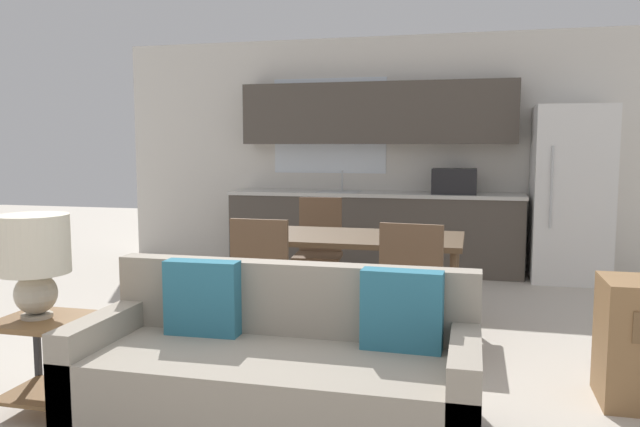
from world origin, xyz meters
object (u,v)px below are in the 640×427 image
Objects in this scene: dining_chair_far_left at (319,246)px; side_table at (43,350)px; couch at (279,365)px; dining_chair_near_right at (414,289)px; dining_chair_near_left at (265,281)px; table_lamp at (34,255)px; dining_table at (359,243)px; refrigerator at (570,194)px.

side_table is at bearing -112.84° from dining_chair_far_left.
couch is at bearing -86.45° from dining_chair_far_left.
dining_chair_near_right is at bearing 61.73° from couch.
dining_chair_near_left is (0.83, 1.20, 0.16)m from side_table.
dining_chair_far_left reaches higher than couch.
couch is 3.75× the size of side_table.
dining_chair_near_right is at bearing -179.66° from dining_chair_near_left.
table_lamp is 0.58× the size of dining_chair_near_left.
dining_chair_near_left reaches higher than dining_table.
dining_chair_near_right is at bearing -113.96° from refrigerator.
dining_chair_near_right is at bearing -57.04° from dining_table.
side_table is at bearing -124.37° from dining_table.
couch is 1.17m from dining_chair_near_left.
dining_chair_far_left and dining_chair_near_right have the same top height.
table_lamp is (-0.03, -0.00, 0.51)m from side_table.
side_table is 1.47m from dining_chair_near_left.
refrigerator is at bearing 50.77° from dining_table.
dining_table is at bearing -129.23° from refrigerator.
dining_table is at bearing 87.70° from couch.
dining_chair_near_left is at bearing -127.87° from refrigerator.
table_lamp is at bearing -113.38° from dining_chair_far_left.
dining_chair_far_left is 1.00× the size of dining_chair_near_left.
dining_chair_near_right reaches higher than couch.
refrigerator is 1.16× the size of dining_table.
table_lamp is (-1.37, -1.97, 0.19)m from dining_table.
table_lamp is at bearing 38.37° from dining_chair_near_right.
dining_chair_near_right and dining_chair_near_left have the same top height.
refrigerator is at bearing 64.89° from couch.
couch is 1.28m from side_table.
table_lamp is (-3.22, -4.23, -0.06)m from refrigerator.
dining_chair_near_left reaches higher than couch.
dining_chair_near_right reaches higher than side_table.
dining_table is 0.81× the size of couch.
dining_chair_near_right is at bearing 32.52° from table_lamp.
refrigerator is 1.94× the size of dining_chair_near_right.
dining_chair_near_right is (-1.35, -3.04, -0.41)m from refrigerator.
couch reaches higher than side_table.
dining_chair_near_left is (-1.01, 0.00, 0.00)m from dining_chair_near_right.
dining_chair_far_left reaches higher than side_table.
couch is (-0.07, -1.84, -0.34)m from dining_table.
dining_chair_near_left is at bearing 5.64° from dining_chair_near_right.
side_table is 0.51m from table_lamp.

